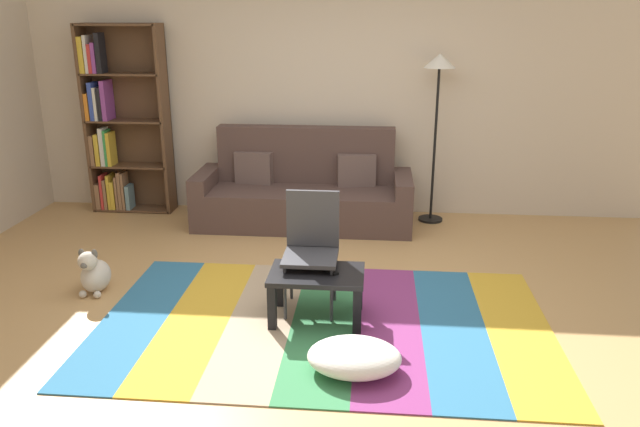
{
  "coord_description": "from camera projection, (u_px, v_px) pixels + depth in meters",
  "views": [
    {
      "loc": [
        0.45,
        -4.17,
        2.17
      ],
      "look_at": [
        0.04,
        0.39,
        0.65
      ],
      "focal_mm": 34.33,
      "sensor_mm": 36.0,
      "label": 1
    }
  ],
  "objects": [
    {
      "name": "couch",
      "position": [
        304.0,
        193.0,
        6.49
      ],
      "size": [
        2.26,
        0.8,
        1.0
      ],
      "color": "#4C3833",
      "rests_on": "ground_plane"
    },
    {
      "name": "rug",
      "position": [
        324.0,
        323.0,
        4.46
      ],
      "size": [
        3.26,
        2.03,
        0.01
      ],
      "color": "teal",
      "rests_on": "ground_plane"
    },
    {
      "name": "ground_plane",
      "position": [
        311.0,
        310.0,
        4.66
      ],
      "size": [
        14.0,
        14.0,
        0.0
      ],
      "primitive_type": "plane",
      "color": "tan"
    },
    {
      "name": "tv_remote",
      "position": [
        331.0,
        271.0,
        4.41
      ],
      "size": [
        0.13,
        0.15,
        0.02
      ],
      "primitive_type": "cube",
      "rotation": [
        0.0,
        0.0,
        0.64
      ],
      "color": "black",
      "rests_on": "coffee_table"
    },
    {
      "name": "coffee_table",
      "position": [
        317.0,
        281.0,
        4.43
      ],
      "size": [
        0.68,
        0.45,
        0.37
      ],
      "color": "black",
      "rests_on": "rug"
    },
    {
      "name": "bookshelf",
      "position": [
        118.0,
        125.0,
        6.74
      ],
      "size": [
        0.9,
        0.28,
        2.05
      ],
      "color": "brown",
      "rests_on": "ground_plane"
    },
    {
      "name": "folding_chair",
      "position": [
        312.0,
        241.0,
        4.58
      ],
      "size": [
        0.4,
        0.4,
        0.9
      ],
      "rotation": [
        0.0,
        0.0,
        -0.81
      ],
      "color": "#38383D",
      "rests_on": "ground_plane"
    },
    {
      "name": "dog",
      "position": [
        94.0,
        274.0,
        4.92
      ],
      "size": [
        0.22,
        0.35,
        0.4
      ],
      "color": "beige",
      "rests_on": "ground_plane"
    },
    {
      "name": "back_wall",
      "position": [
        335.0,
        90.0,
        6.65
      ],
      "size": [
        6.8,
        0.1,
        2.7
      ],
      "primitive_type": "cube",
      "color": "beige",
      "rests_on": "ground_plane"
    },
    {
      "name": "standing_lamp",
      "position": [
        438.0,
        83.0,
        6.21
      ],
      "size": [
        0.32,
        0.32,
        1.77
      ],
      "color": "black",
      "rests_on": "ground_plane"
    },
    {
      "name": "pouf",
      "position": [
        354.0,
        357.0,
        3.84
      ],
      "size": [
        0.6,
        0.46,
        0.19
      ],
      "primitive_type": "ellipsoid",
      "color": "white",
      "rests_on": "rug"
    }
  ]
}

